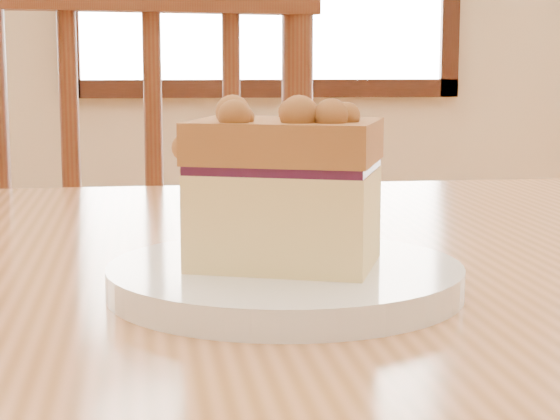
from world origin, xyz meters
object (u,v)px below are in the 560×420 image
at_px(cake_slice, 284,182).
at_px(plate, 285,280).
at_px(cafe_table_main, 112,393).
at_px(cafe_chair_main, 128,330).

bearing_deg(cake_slice, plate, 50.44).
distance_m(cafe_table_main, cafe_chair_main, 0.66).
distance_m(cafe_chair_main, cake_slice, 0.82).
distance_m(cafe_chair_main, plate, 0.80).
height_order(cafe_chair_main, plate, cafe_chair_main).
distance_m(cafe_table_main, cake_slice, 0.23).
relative_size(cafe_table_main, cafe_chair_main, 1.22).
height_order(cafe_table_main, cake_slice, cake_slice).
xyz_separation_m(cafe_chair_main, cake_slice, (0.14, -0.75, 0.30)).
bearing_deg(cafe_chair_main, cake_slice, 84.46).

